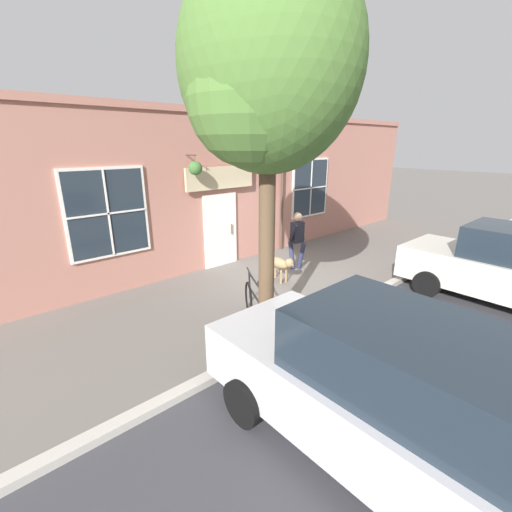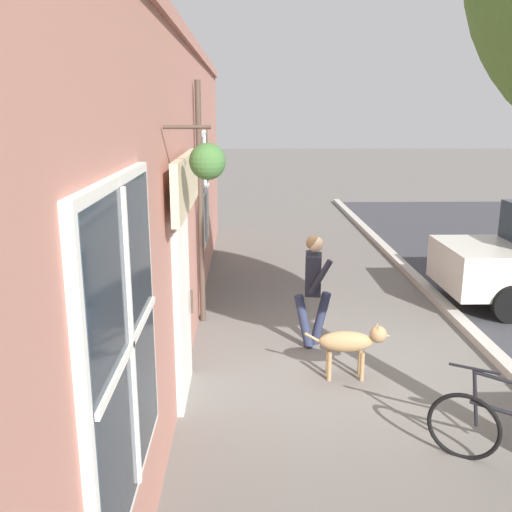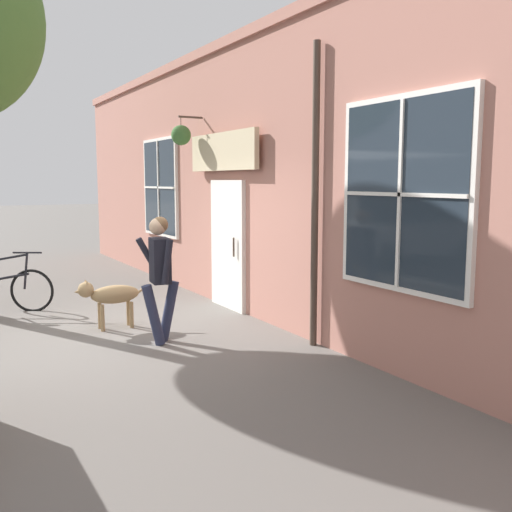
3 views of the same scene
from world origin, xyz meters
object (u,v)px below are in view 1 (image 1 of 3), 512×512
Objects in this scene: pedestrian_walking at (297,236)px; parked_car_nearest_curb at (387,390)px; dog_on_leash at (280,264)px; leaning_bicycle at (257,306)px; street_tree_by_curb at (265,74)px.

parked_car_nearest_curb is (4.82, -3.91, -0.10)m from pedestrian_walking.
parked_car_nearest_curb reaches higher than pedestrian_walking.
dog_on_leash is 0.25× the size of parked_car_nearest_curb.
leaning_bicycle is 0.37× the size of parked_car_nearest_curb.
leaning_bicycle is (1.63, -2.96, -0.60)m from pedestrian_walking.
parked_car_nearest_curb is (3.18, -0.95, 0.50)m from leaning_bicycle.
street_tree_by_curb is 1.42× the size of parked_car_nearest_curb.
pedestrian_walking is 1.51× the size of dog_on_leash.
street_tree_by_curb is (1.76, -2.22, 3.90)m from dog_on_leash.
leaning_bicycle is (1.27, -1.93, -0.11)m from dog_on_leash.
leaning_bicycle is at bearing 149.46° from street_tree_by_curb.
dog_on_leash is at bearing 147.12° from parked_car_nearest_curb.
dog_on_leash is (0.37, -1.03, -0.49)m from pedestrian_walking.
dog_on_leash is 5.32m from parked_car_nearest_curb.
dog_on_leash is at bearing -70.49° from pedestrian_walking.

